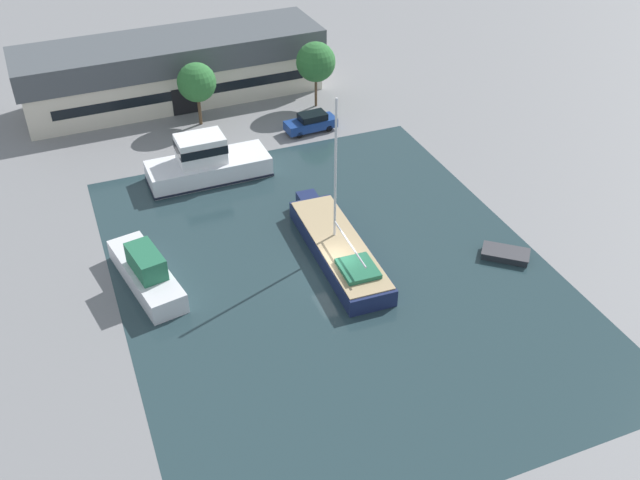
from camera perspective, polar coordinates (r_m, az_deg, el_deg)
ground_plane at (r=47.06m, az=1.20°, el=-2.74°), size 440.00×440.00×0.00m
water_canal at (r=47.06m, az=1.20°, el=-2.74°), size 27.63×35.29×0.01m
warehouse_building at (r=70.77m, az=-11.68°, el=13.28°), size 28.72×8.59×5.97m
quay_tree_near_building at (r=64.82m, az=-9.84°, el=12.32°), size 3.44×3.44×5.75m
quay_tree_by_water at (r=67.28m, az=-0.34°, el=14.06°), size 3.65×3.65×6.21m
parked_car at (r=63.98m, az=-0.72°, el=9.39°), size 4.71×2.05×1.69m
sailboat_moored at (r=48.20m, az=1.48°, el=-0.63°), size 3.55×13.16×11.32m
motor_cruiser at (r=57.27m, az=-9.07°, el=6.10°), size 9.73×3.79×3.74m
small_dinghy at (r=49.96m, az=14.62°, el=-1.09°), size 3.49×3.29×0.51m
cabin_boat at (r=46.86m, az=-13.72°, el=-2.53°), size 3.77×8.33×2.88m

